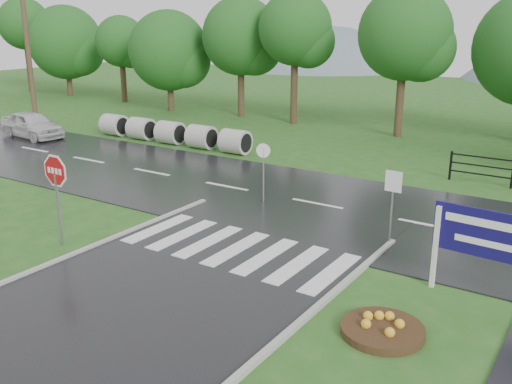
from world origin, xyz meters
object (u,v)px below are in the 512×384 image
Objects in this scene: estate_billboard at (488,239)px; culvert_pipes at (170,133)px; stop_sign at (56,179)px; car_white at (33,138)px.

culvert_pipes is at bearing 152.67° from estate_billboard.
stop_sign is 1.15× the size of estate_billboard.
stop_sign reaches higher than culvert_pipes.
culvert_pipes is 8.08m from car_white.
stop_sign reaches higher than car_white.
culvert_pipes is at bearing 118.70° from stop_sign.
estate_billboard is (17.86, -9.23, 0.92)m from culvert_pipes.
estate_billboard is 26.12m from car_white.
stop_sign is 0.67× the size of car_white.
estate_billboard reaches higher than car_white.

